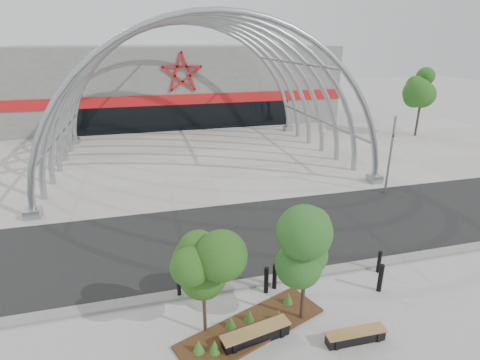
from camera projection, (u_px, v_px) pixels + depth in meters
ground at (266, 278)px, 14.50m from camera, size 140.00×140.00×0.00m
road at (243, 235)px, 17.66m from camera, size 140.00×7.00×0.02m
forecourt at (202, 160)px, 28.52m from camera, size 60.00×17.00×0.04m
kerb at (268, 280)px, 14.25m from camera, size 60.00×0.50×0.12m
arena_building at (176, 82)px, 43.36m from camera, size 34.00×15.24×8.00m
vault_canopy at (202, 160)px, 28.52m from camera, size 20.80×15.80×20.36m
planting_bed at (250, 326)px, 11.88m from camera, size 5.14×3.15×0.52m
signal_pole at (390, 154)px, 21.68m from camera, size 0.19×0.66×4.65m
street_tree_0 at (203, 266)px, 10.95m from camera, size 1.49×1.49×3.40m
street_tree_1 at (307, 243)px, 11.34m from camera, size 1.69×1.69×4.00m
bench_0 at (256, 335)px, 11.37m from camera, size 2.27×0.90×0.47m
bench_1 at (355, 336)px, 11.38m from camera, size 1.91×0.47×0.40m
bollard_0 at (179, 287)px, 13.26m from camera, size 0.14×0.14×0.87m
bollard_1 at (266, 280)px, 13.50m from camera, size 0.17×0.17×1.04m
bollard_2 at (275, 276)px, 13.73m from camera, size 0.16×0.16×1.01m
bollard_3 at (380, 278)px, 13.57m from camera, size 0.18×0.18×1.09m
bollard_4 at (379, 262)px, 14.71m from camera, size 0.15×0.15×0.93m
bg_tree_1 at (422, 91)px, 34.28m from camera, size 2.70×2.70×5.91m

